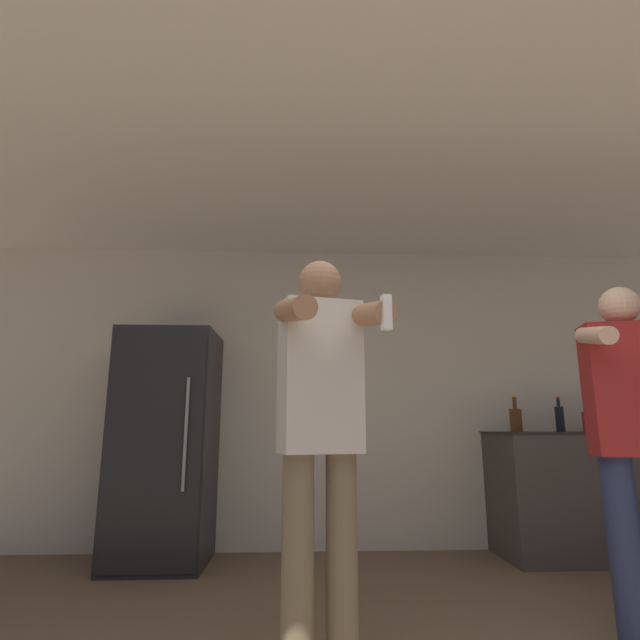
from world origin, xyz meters
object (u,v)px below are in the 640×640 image
Objects in this scene: refrigerator at (166,444)px; bottle_dark_rum at (588,420)px; person_woman_foreground at (321,424)px; person_man_side at (637,437)px; bottle_short_whiskey at (604,417)px; bottle_brown_liquor at (516,419)px; bottle_clear_vodka at (560,418)px.

refrigerator reaches higher than bottle_dark_rum.
person_man_side is (1.52, 0.19, -0.06)m from person_woman_foreground.
refrigerator is 3.49m from bottle_short_whiskey.
bottle_short_whiskey is at bearing 0.00° from bottle_dark_rum.
person_woman_foreground reaches higher than bottle_dark_rum.
bottle_dark_rum is at bearing -180.00° from bottle_short_whiskey.
bottle_short_whiskey is (0.14, 0.00, 0.02)m from bottle_dark_rum.
bottle_brown_liquor is at bearing 85.50° from person_man_side.
person_man_side is at bearing -113.90° from bottle_dark_rum.
refrigerator is 2.76m from bottle_brown_liquor.
bottle_brown_liquor is at bearing 47.62° from person_woman_foreground.
person_woman_foreground reaches higher than person_man_side.
bottle_brown_liquor is 1.03× the size of bottle_short_whiskey.
bottle_clear_vodka is 1.70m from person_man_side.
bottle_dark_rum is 0.87× the size of bottle_short_whiskey.
person_woman_foreground is (-1.65, -1.81, -0.05)m from bottle_brown_liquor.
bottle_clear_vodka is 0.37m from bottle_short_whiskey.
bottle_brown_liquor reaches higher than bottle_clear_vodka.
refrigerator reaches higher than person_man_side.
bottle_brown_liquor is 0.59m from bottle_dark_rum.
bottle_dark_rum is at bearing 0.00° from bottle_clear_vodka.
bottle_short_whiskey reaches higher than bottle_dark_rum.
bottle_short_whiskey is 0.17× the size of person_man_side.
bottle_brown_liquor is at bearing 0.43° from refrigerator.
person_woman_foreground reaches higher than bottle_brown_liquor.
bottle_clear_vodka is 0.17× the size of person_man_side.
bottle_short_whiskey is at bearing 0.00° from bottle_clear_vodka.
bottle_dark_rum is 1.77m from person_man_side.
bottle_clear_vodka is at bearing 41.95° from person_woman_foreground.
refrigerator is at bearing 148.65° from person_man_side.
bottle_clear_vodka is 0.98× the size of bottle_short_whiskey.
bottle_short_whiskey is at bearing 62.10° from person_man_side.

